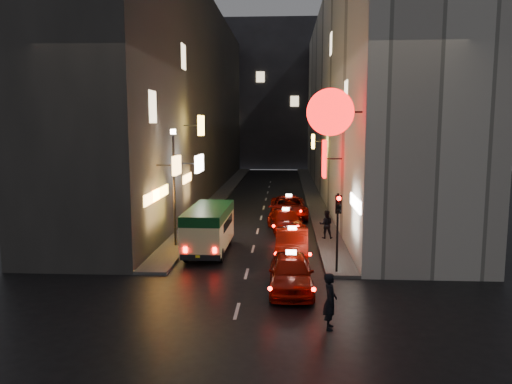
% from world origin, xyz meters
% --- Properties ---
extents(ground, '(120.00, 120.00, 0.00)m').
position_xyz_m(ground, '(0.00, 0.00, 0.00)').
color(ground, black).
rests_on(ground, ground).
extents(building_left, '(7.56, 52.00, 18.00)m').
position_xyz_m(building_left, '(-8.00, 33.99, 9.00)').
color(building_left, '#363431').
rests_on(building_left, ground).
extents(building_right, '(8.40, 52.00, 18.00)m').
position_xyz_m(building_right, '(8.00, 33.99, 9.00)').
color(building_right, beige).
rests_on(building_right, ground).
extents(building_far, '(30.00, 10.00, 22.00)m').
position_xyz_m(building_far, '(0.00, 66.00, 11.00)').
color(building_far, '#36373C').
rests_on(building_far, ground).
extents(sidewalk_left, '(1.50, 52.00, 0.15)m').
position_xyz_m(sidewalk_left, '(-4.25, 34.00, 0.07)').
color(sidewalk_left, '#4C4A46').
rests_on(sidewalk_left, ground).
extents(sidewalk_right, '(1.50, 52.00, 0.15)m').
position_xyz_m(sidewalk_right, '(4.25, 34.00, 0.07)').
color(sidewalk_right, '#4C4A46').
rests_on(sidewalk_right, ground).
extents(minibus, '(2.03, 5.58, 2.39)m').
position_xyz_m(minibus, '(-2.23, 12.08, 1.51)').
color(minibus, beige).
rests_on(minibus, ground).
extents(taxi_near, '(2.29, 5.46, 1.90)m').
position_xyz_m(taxi_near, '(1.95, 6.37, 0.86)').
color(taxi_near, '#880E03').
rests_on(taxi_near, ground).
extents(taxi_second, '(2.38, 5.47, 1.89)m').
position_xyz_m(taxi_second, '(2.06, 11.17, 0.86)').
color(taxi_second, '#880E03').
rests_on(taxi_second, ground).
extents(taxi_third, '(2.83, 5.20, 1.74)m').
position_xyz_m(taxi_third, '(1.74, 17.49, 0.79)').
color(taxi_third, '#880E03').
rests_on(taxi_third, ground).
extents(taxi_far, '(2.52, 5.67, 1.94)m').
position_xyz_m(taxi_far, '(1.97, 22.29, 0.89)').
color(taxi_far, '#880E03').
rests_on(taxi_far, ground).
extents(pedestrian_crossing, '(0.49, 0.72, 2.11)m').
position_xyz_m(pedestrian_crossing, '(3.18, 2.66, 1.05)').
color(pedestrian_crossing, black).
rests_on(pedestrian_crossing, ground).
extents(pedestrian_sidewalk, '(0.70, 0.45, 1.83)m').
position_xyz_m(pedestrian_sidewalk, '(4.05, 15.15, 1.06)').
color(pedestrian_sidewalk, black).
rests_on(pedestrian_sidewalk, sidewalk_right).
extents(traffic_light, '(0.26, 0.43, 3.50)m').
position_xyz_m(traffic_light, '(4.00, 8.47, 2.69)').
color(traffic_light, black).
rests_on(traffic_light, sidewalk_right).
extents(lamp_post, '(0.28, 0.28, 6.22)m').
position_xyz_m(lamp_post, '(-4.20, 13.00, 3.72)').
color(lamp_post, black).
rests_on(lamp_post, sidewalk_left).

